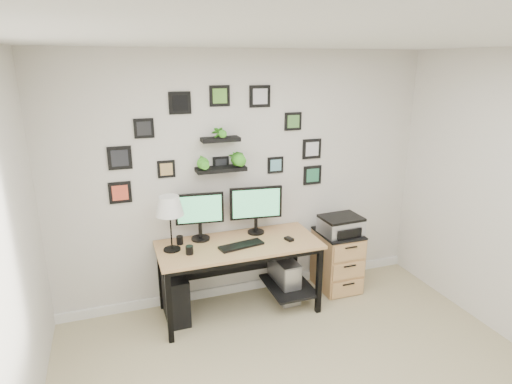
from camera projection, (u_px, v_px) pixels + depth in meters
name	position (u px, v px, depth m)	size (l,w,h in m)	color
room	(248.00, 286.00, 4.82)	(4.00, 4.00, 4.00)	#BFB288
desk	(241.00, 253.00, 4.31)	(1.60, 0.70, 0.75)	tan
monitor_left	(200.00, 213.00, 4.24)	(0.48, 0.21, 0.49)	black
monitor_right	(256.00, 206.00, 4.40)	(0.54, 0.19, 0.50)	black
keyboard	(241.00, 245.00, 4.16)	(0.44, 0.14, 0.02)	black
mouse	(289.00, 239.00, 4.30)	(0.06, 0.09, 0.03)	black
table_lamp	(169.00, 207.00, 3.96)	(0.26, 0.26, 0.54)	black
mug	(189.00, 250.00, 3.99)	(0.07, 0.07, 0.08)	black
pen_cup	(180.00, 240.00, 4.20)	(0.07, 0.07, 0.08)	black
pc_tower_black	(175.00, 295.00, 4.26)	(0.21, 0.48, 0.48)	black
pc_tower_grey	(284.00, 278.00, 4.62)	(0.22, 0.46, 0.45)	gray
file_cabinet	(337.00, 260.00, 4.81)	(0.43, 0.53, 0.67)	tan
printer	(341.00, 225.00, 4.66)	(0.44, 0.37, 0.19)	silver
wall_decor	(222.00, 148.00, 4.22)	(2.24, 0.18, 1.08)	black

